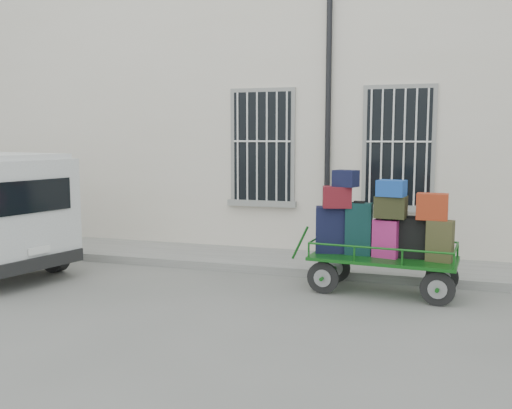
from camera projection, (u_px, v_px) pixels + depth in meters
name	position (u px, v px, depth m)	size (l,w,h in m)	color
ground	(233.00, 294.00, 8.95)	(80.00, 80.00, 0.00)	slate
building	(308.00, 114.00, 13.81)	(24.00, 5.15, 6.00)	beige
sidewalk	(271.00, 260.00, 11.03)	(24.00, 1.70, 0.15)	slate
luggage_cart	(380.00, 234.00, 8.92)	(2.67, 1.21, 1.93)	black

